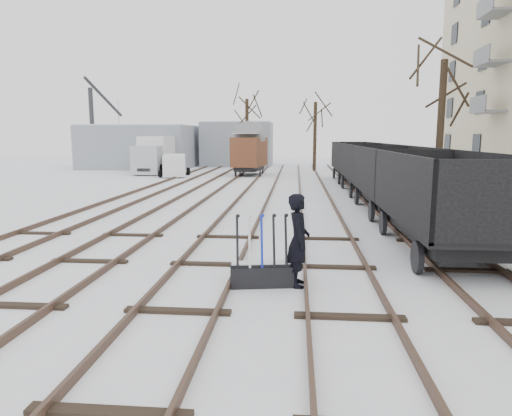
% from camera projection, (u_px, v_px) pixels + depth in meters
% --- Properties ---
extents(ground, '(120.00, 120.00, 0.00)m').
position_uv_depth(ground, '(178.00, 313.00, 8.06)').
color(ground, white).
rests_on(ground, ground).
extents(tracks, '(13.90, 52.00, 0.16)m').
position_uv_depth(tracks, '(252.00, 200.00, 21.50)').
color(tracks, black).
rests_on(tracks, ground).
extents(shed_left, '(10.00, 8.00, 4.10)m').
position_uv_depth(shed_left, '(141.00, 146.00, 44.27)').
color(shed_left, gray).
rests_on(shed_left, ground).
extents(shed_right, '(7.00, 6.00, 4.50)m').
position_uv_depth(shed_right, '(238.00, 144.00, 47.40)').
color(shed_right, gray).
rests_on(shed_right, ground).
extents(ground_frame, '(1.35, 0.62, 1.49)m').
position_uv_depth(ground_frame, '(262.00, 273.00, 9.45)').
color(ground_frame, black).
rests_on(ground_frame, ground).
extents(worker, '(0.49, 0.73, 1.93)m').
position_uv_depth(worker, '(298.00, 240.00, 9.38)').
color(worker, black).
rests_on(worker, ground).
extents(freight_wagon_a, '(2.59, 6.48, 2.65)m').
position_uv_depth(freight_wagon_a, '(444.00, 215.00, 12.14)').
color(freight_wagon_a, black).
rests_on(freight_wagon_a, ground).
extents(freight_wagon_b, '(2.59, 6.48, 2.65)m').
position_uv_depth(freight_wagon_b, '(394.00, 188.00, 18.44)').
color(freight_wagon_b, black).
rests_on(freight_wagon_b, ground).
extents(freight_wagon_c, '(2.59, 6.48, 2.65)m').
position_uv_depth(freight_wagon_c, '(369.00, 174.00, 24.74)').
color(freight_wagon_c, black).
rests_on(freight_wagon_c, ground).
extents(freight_wagon_d, '(2.59, 6.48, 2.65)m').
position_uv_depth(freight_wagon_d, '(354.00, 166.00, 31.03)').
color(freight_wagon_d, black).
rests_on(freight_wagon_d, ground).
extents(box_van_wagon, '(2.79, 4.53, 3.26)m').
position_uv_depth(box_van_wagon, '(250.00, 151.00, 35.74)').
color(box_van_wagon, black).
rests_on(box_van_wagon, ground).
extents(lorry, '(2.24, 6.70, 3.03)m').
position_uv_depth(lorry, '(156.00, 154.00, 37.98)').
color(lorry, black).
rests_on(lorry, ground).
extents(panel_van, '(2.46, 4.04, 1.66)m').
position_uv_depth(panel_van, '(175.00, 165.00, 34.85)').
color(panel_van, silver).
rests_on(panel_van, ground).
extents(crane, '(2.14, 5.00, 8.38)m').
position_uv_depth(crane, '(94.00, 145.00, 42.57)').
color(crane, '#29292D').
rests_on(crane, ground).
extents(tree_near, '(0.30, 0.30, 6.21)m').
position_uv_depth(tree_near, '(440.00, 135.00, 19.29)').
color(tree_near, black).
rests_on(tree_near, ground).
extents(tree_far_left, '(0.30, 0.30, 6.24)m').
position_uv_depth(tree_far_left, '(247.00, 135.00, 39.97)').
color(tree_far_left, black).
rests_on(tree_far_left, ground).
extents(tree_far_right, '(0.30, 0.30, 5.99)m').
position_uv_depth(tree_far_right, '(315.00, 137.00, 40.05)').
color(tree_far_right, black).
rests_on(tree_far_right, ground).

